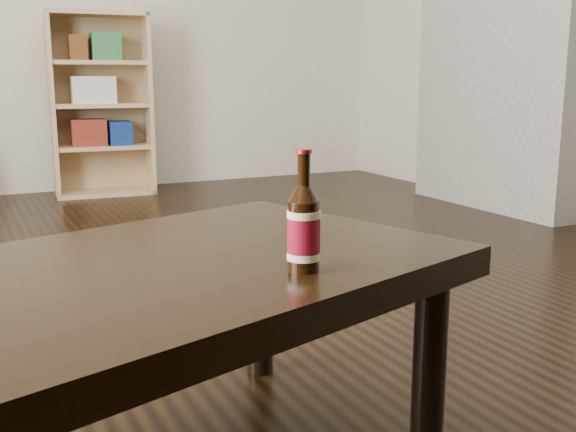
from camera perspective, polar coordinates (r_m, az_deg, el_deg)
name	(u,v)px	position (r m, az deg, el deg)	size (l,w,h in m)	color
floor	(192,335)	(2.14, -8.15, -9.94)	(5.00, 6.00, 0.01)	black
bookshelf	(99,102)	(4.72, -15.68, 9.31)	(0.67, 0.35, 1.20)	tan
coffee_table	(139,300)	(1.24, -12.51, -6.92)	(1.34, 1.02, 0.45)	black
beer_bottle	(304,229)	(1.15, 1.34, -1.10)	(0.07, 0.07, 0.21)	black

